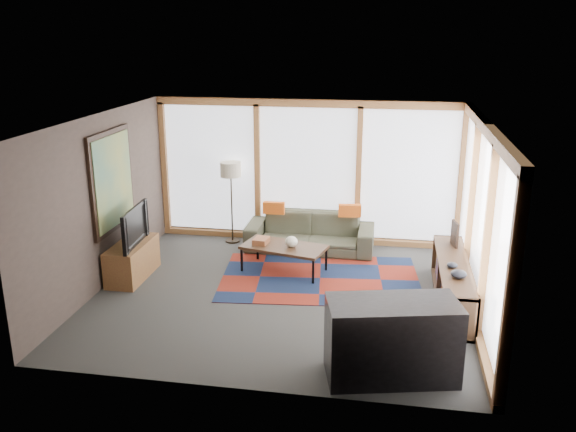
% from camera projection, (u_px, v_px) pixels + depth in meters
% --- Properties ---
extents(ground, '(5.50, 5.50, 0.00)m').
position_uv_depth(ground, '(283.00, 295.00, 9.03)').
color(ground, '#2E2E2B').
rests_on(ground, ground).
extents(room_envelope, '(5.52, 5.02, 2.62)m').
position_uv_depth(room_envelope, '(323.00, 186.00, 9.02)').
color(room_envelope, '#3F332E').
rests_on(room_envelope, ground).
extents(rug, '(3.27, 2.29, 0.01)m').
position_uv_depth(rug, '(320.00, 278.00, 9.60)').
color(rug, maroon).
rests_on(rug, ground).
extents(sofa, '(2.23, 0.88, 0.65)m').
position_uv_depth(sofa, '(310.00, 232.00, 10.75)').
color(sofa, '#363A2A').
rests_on(sofa, ground).
extents(pillow_left, '(0.38, 0.12, 0.21)m').
position_uv_depth(pillow_left, '(274.00, 208.00, 10.70)').
color(pillow_left, '#D35816').
rests_on(pillow_left, sofa).
extents(pillow_right, '(0.40, 0.17, 0.21)m').
position_uv_depth(pillow_right, '(350.00, 211.00, 10.53)').
color(pillow_right, '#D35816').
rests_on(pillow_right, sofa).
extents(floor_lamp, '(0.38, 0.38, 1.50)m').
position_uv_depth(floor_lamp, '(232.00, 203.00, 11.04)').
color(floor_lamp, black).
rests_on(floor_lamp, ground).
extents(coffee_table, '(1.44, 0.95, 0.44)m').
position_uv_depth(coffee_table, '(284.00, 259.00, 9.83)').
color(coffee_table, black).
rests_on(coffee_table, ground).
extents(book_stack, '(0.25, 0.30, 0.09)m').
position_uv_depth(book_stack, '(261.00, 241.00, 9.86)').
color(book_stack, brown).
rests_on(book_stack, coffee_table).
extents(vase, '(0.24, 0.24, 0.17)m').
position_uv_depth(vase, '(291.00, 242.00, 9.70)').
color(vase, silver).
rests_on(vase, coffee_table).
extents(bookshelf, '(0.44, 2.41, 0.60)m').
position_uv_depth(bookshelf, '(453.00, 283.00, 8.70)').
color(bookshelf, black).
rests_on(bookshelf, ground).
extents(bowl_a, '(0.22, 0.22, 0.11)m').
position_uv_depth(bowl_a, '(459.00, 274.00, 8.09)').
color(bowl_a, black).
rests_on(bowl_a, bookshelf).
extents(bowl_b, '(0.17, 0.17, 0.07)m').
position_uv_depth(bowl_b, '(452.00, 265.00, 8.43)').
color(bowl_b, black).
rests_on(bowl_b, bookshelf).
extents(shelf_picture, '(0.09, 0.29, 0.38)m').
position_uv_depth(shelf_picture, '(455.00, 234.00, 9.25)').
color(shelf_picture, black).
rests_on(shelf_picture, bookshelf).
extents(tv_console, '(0.47, 1.13, 0.57)m').
position_uv_depth(tv_console, '(132.00, 260.00, 9.59)').
color(tv_console, brown).
rests_on(tv_console, ground).
extents(television, '(0.20, 1.05, 0.60)m').
position_uv_depth(television, '(129.00, 226.00, 9.37)').
color(television, black).
rests_on(television, tv_console).
extents(bar_counter, '(1.56, 0.99, 0.92)m').
position_uv_depth(bar_counter, '(392.00, 340.00, 6.79)').
color(bar_counter, black).
rests_on(bar_counter, ground).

